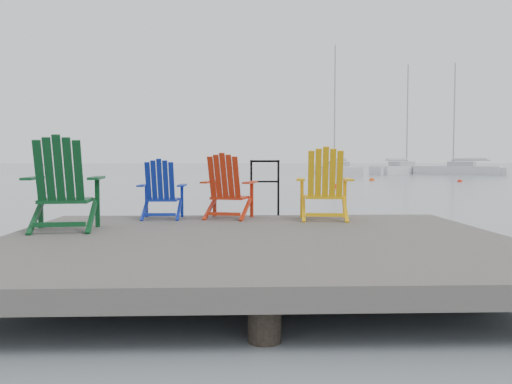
{
  "coord_description": "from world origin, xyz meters",
  "views": [
    {
      "loc": [
        -0.22,
        -6.3,
        1.41
      ],
      "look_at": [
        0.13,
        2.97,
        0.85
      ],
      "focal_mm": 38.0,
      "sensor_mm": 36.0,
      "label": 1
    }
  ],
  "objects_px": {
    "handrail": "(265,182)",
    "buoy_c": "(460,182)",
    "buoy_d": "(372,181)",
    "sailboat_near": "(336,171)",
    "chair_green": "(63,185)",
    "buoy_a": "(336,188)",
    "chair_red": "(228,187)",
    "chair_yellow": "(325,185)",
    "chair_blue": "(162,190)",
    "buoy_b": "(217,180)",
    "sailboat_mid": "(404,170)",
    "sailboat_far": "(458,171)"
  },
  "relations": [
    {
      "from": "sailboat_mid",
      "to": "chair_yellow",
      "type": "bearing_deg",
      "value": -55.94
    },
    {
      "from": "chair_red",
      "to": "buoy_d",
      "type": "bearing_deg",
      "value": 86.54
    },
    {
      "from": "buoy_b",
      "to": "buoy_c",
      "type": "bearing_deg",
      "value": -15.44
    },
    {
      "from": "sailboat_near",
      "to": "buoy_b",
      "type": "height_order",
      "value": "sailboat_near"
    },
    {
      "from": "chair_green",
      "to": "sailboat_near",
      "type": "distance_m",
      "value": 44.61
    },
    {
      "from": "handrail",
      "to": "sailboat_near",
      "type": "height_order",
      "value": "sailboat_near"
    },
    {
      "from": "sailboat_far",
      "to": "buoy_b",
      "type": "height_order",
      "value": "sailboat_far"
    },
    {
      "from": "buoy_a",
      "to": "buoy_c",
      "type": "bearing_deg",
      "value": 36.54
    },
    {
      "from": "sailboat_far",
      "to": "buoy_c",
      "type": "xyz_separation_m",
      "value": [
        -6.54,
        -16.11,
        -0.36
      ]
    },
    {
      "from": "chair_blue",
      "to": "buoy_d",
      "type": "bearing_deg",
      "value": 69.86
    },
    {
      "from": "chair_blue",
      "to": "sailboat_mid",
      "type": "distance_m",
      "value": 47.52
    },
    {
      "from": "sailboat_near",
      "to": "sailboat_mid",
      "type": "distance_m",
      "value": 7.57
    },
    {
      "from": "sailboat_mid",
      "to": "buoy_d",
      "type": "bearing_deg",
      "value": -61.05
    },
    {
      "from": "chair_green",
      "to": "buoy_c",
      "type": "height_order",
      "value": "chair_green"
    },
    {
      "from": "handrail",
      "to": "sailboat_mid",
      "type": "xyz_separation_m",
      "value": [
        15.98,
        43.68,
        -0.69
      ]
    },
    {
      "from": "handrail",
      "to": "chair_blue",
      "type": "xyz_separation_m",
      "value": [
        -1.6,
        -0.47,
        -0.09
      ]
    },
    {
      "from": "chair_yellow",
      "to": "buoy_a",
      "type": "relative_size",
      "value": 2.7
    },
    {
      "from": "chair_yellow",
      "to": "buoy_d",
      "type": "bearing_deg",
      "value": 80.67
    },
    {
      "from": "chair_red",
      "to": "chair_yellow",
      "type": "bearing_deg",
      "value": 5.22
    },
    {
      "from": "handrail",
      "to": "buoy_d",
      "type": "bearing_deg",
      "value": 72.34
    },
    {
      "from": "chair_yellow",
      "to": "sailboat_far",
      "type": "height_order",
      "value": "sailboat_far"
    },
    {
      "from": "buoy_c",
      "to": "sailboat_far",
      "type": "bearing_deg",
      "value": 67.92
    },
    {
      "from": "chair_blue",
      "to": "buoy_b",
      "type": "bearing_deg",
      "value": 90.54
    },
    {
      "from": "handrail",
      "to": "buoy_b",
      "type": "bearing_deg",
      "value": 93.46
    },
    {
      "from": "handrail",
      "to": "buoy_c",
      "type": "xyz_separation_m",
      "value": [
        13.72,
        24.98,
        -1.04
      ]
    },
    {
      "from": "handrail",
      "to": "chair_yellow",
      "type": "distance_m",
      "value": 1.12
    },
    {
      "from": "chair_green",
      "to": "handrail",
      "type": "bearing_deg",
      "value": 28.21
    },
    {
      "from": "buoy_a",
      "to": "buoy_c",
      "type": "xyz_separation_m",
      "value": [
        9.16,
        6.79,
        0.0
      ]
    },
    {
      "from": "buoy_d",
      "to": "sailboat_near",
      "type": "bearing_deg",
      "value": 89.31
    },
    {
      "from": "chair_blue",
      "to": "chair_red",
      "type": "distance_m",
      "value": 1.01
    },
    {
      "from": "chair_yellow",
      "to": "chair_green",
      "type": "bearing_deg",
      "value": -156.18
    },
    {
      "from": "sailboat_mid",
      "to": "chair_green",
      "type": "bearing_deg",
      "value": -59.39
    },
    {
      "from": "sailboat_far",
      "to": "buoy_c",
      "type": "bearing_deg",
      "value": -165.61
    },
    {
      "from": "chair_yellow",
      "to": "buoy_c",
      "type": "distance_m",
      "value": 28.76
    },
    {
      "from": "chair_red",
      "to": "sailboat_near",
      "type": "xyz_separation_m",
      "value": [
        9.41,
        41.75,
        -0.63
      ]
    },
    {
      "from": "chair_red",
      "to": "buoy_c",
      "type": "height_order",
      "value": "chair_red"
    },
    {
      "from": "handrail",
      "to": "buoy_c",
      "type": "distance_m",
      "value": 28.51
    },
    {
      "from": "chair_yellow",
      "to": "buoy_c",
      "type": "relative_size",
      "value": 3.28
    },
    {
      "from": "chair_blue",
      "to": "buoy_c",
      "type": "bearing_deg",
      "value": 59.16
    },
    {
      "from": "chair_red",
      "to": "buoy_a",
      "type": "relative_size",
      "value": 2.48
    },
    {
      "from": "sailboat_far",
      "to": "chair_blue",
      "type": "bearing_deg",
      "value": -171.27
    },
    {
      "from": "sailboat_near",
      "to": "sailboat_mid",
      "type": "bearing_deg",
      "value": 13.0
    },
    {
      "from": "chair_blue",
      "to": "sailboat_near",
      "type": "height_order",
      "value": "sailboat_near"
    },
    {
      "from": "sailboat_near",
      "to": "buoy_a",
      "type": "height_order",
      "value": "sailboat_near"
    },
    {
      "from": "chair_green",
      "to": "buoy_c",
      "type": "relative_size",
      "value": 3.62
    },
    {
      "from": "buoy_a",
      "to": "buoy_d",
      "type": "bearing_deg",
      "value": 65.46
    },
    {
      "from": "buoy_a",
      "to": "buoy_b",
      "type": "bearing_deg",
      "value": 119.74
    },
    {
      "from": "sailboat_far",
      "to": "buoy_a",
      "type": "xyz_separation_m",
      "value": [
        -15.7,
        -22.9,
        -0.36
      ]
    },
    {
      "from": "chair_red",
      "to": "buoy_b",
      "type": "relative_size",
      "value": 3.1
    },
    {
      "from": "chair_green",
      "to": "chair_red",
      "type": "bearing_deg",
      "value": 27.04
    }
  ]
}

